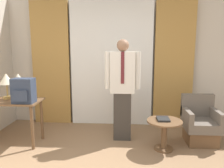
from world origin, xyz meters
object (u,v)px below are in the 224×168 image
Objects in this scene: side_table at (164,130)px; backpack at (23,91)px; armchair at (200,125)px; desk at (11,108)px; book at (163,119)px; table_lamp_right at (18,80)px; person at (123,86)px; table_lamp_left at (6,80)px.

backpack is at bearing -178.51° from side_table.
side_table is at bearing -153.84° from armchair.
armchair is 0.75m from side_table.
side_table is (-0.67, -0.33, 0.02)m from armchair.
book is (2.54, -0.05, -0.12)m from desk.
person is (1.78, 0.17, -0.11)m from table_lamp_right.
backpack reaches higher than book.
table_lamp_right is at bearing -177.57° from armchair.
table_lamp_left is (-0.11, 0.13, 0.46)m from desk.
table_lamp_left reaches higher than backpack.
armchair is 3.43× the size of book.
table_lamp_right is at bearing -174.66° from person.
person is 1.50m from armchair.
table_lamp_left is 1.11× the size of backpack.
side_table is at bearing -4.59° from table_lamp_right.
book is (-0.69, -0.31, 0.19)m from armchair.
desk reaches higher than book.
person is 3.17× the size of side_table.
desk is 3.26m from armchair.
person reaches higher than desk.
backpack is 0.22× the size of person.
backpack is at bearing -177.87° from book.
backpack is 2.28m from book.
side_table is (0.68, -0.36, -0.64)m from person.
side_table is at bearing -28.12° from person.
person is at bearing 152.85° from book.
desk is at bearing 157.13° from backpack.
book is at bearing -4.05° from table_lamp_right.
book is at bearing -27.15° from person.
table_lamp_right reaches higher than book.
table_lamp_left is 2.00m from person.
book is at bearing 2.13° from backpack.
person is (1.88, 0.29, 0.35)m from desk.
person reaches higher than table_lamp_left.
table_lamp_right is 3.22m from armchair.
armchair reaches higher than side_table.
side_table is 2.36× the size of book.
person is 1.00m from side_table.
armchair is at bearing 23.84° from book.
armchair is (3.13, 0.13, -0.77)m from table_lamp_right.
table_lamp_left is at bearing 180.00° from table_lamp_right.
book is at bearing -3.73° from table_lamp_left.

